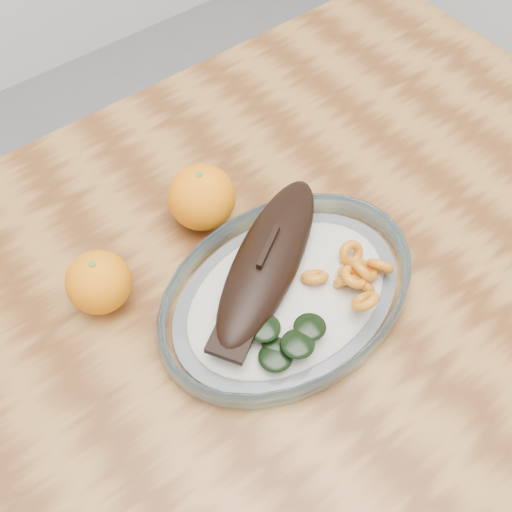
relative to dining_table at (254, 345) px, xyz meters
The scene contains 5 objects.
ground 0.65m from the dining_table, ahead, with size 3.00×3.00×0.00m, color slate.
dining_table is the anchor object (origin of this frame).
plated_meal 0.12m from the dining_table, 23.05° to the right, with size 0.60×0.60×0.08m.
orange_left 0.22m from the dining_table, 140.08° to the left, with size 0.07×0.07×0.07m, color orange.
orange_right 0.20m from the dining_table, 78.99° to the left, with size 0.08×0.08×0.08m, color orange.
Camera 1 is at (-0.23, -0.31, 1.39)m, focal length 45.00 mm.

